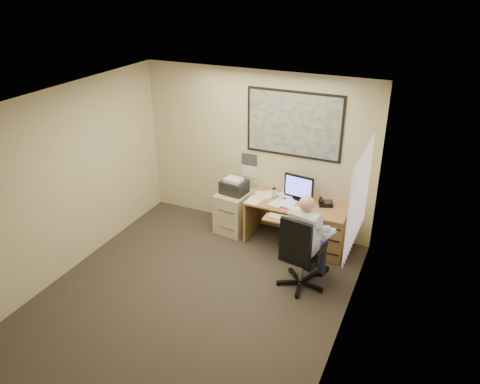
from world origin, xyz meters
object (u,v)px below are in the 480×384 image
at_px(filing_cabinet, 234,208).
at_px(office_chair, 301,267).
at_px(desk, 317,223).
at_px(person, 304,242).

height_order(filing_cabinet, office_chair, office_chair).
bearing_deg(desk, filing_cabinet, -179.28).
bearing_deg(filing_cabinet, desk, 7.71).
distance_m(desk, filing_cabinet, 1.45).
bearing_deg(person, filing_cabinet, 161.28).
distance_m(desk, office_chair, 1.12).
bearing_deg(filing_cabinet, person, -26.58).
bearing_deg(desk, person, -85.78).
bearing_deg(filing_cabinet, office_chair, -28.56).
relative_size(office_chair, person, 0.83).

